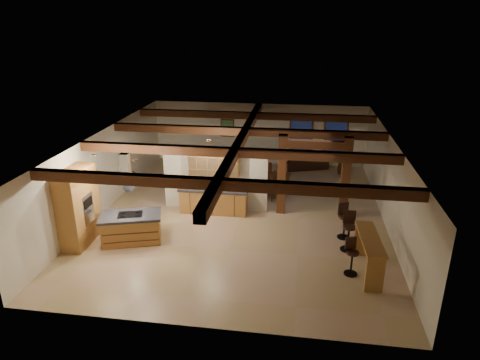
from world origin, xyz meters
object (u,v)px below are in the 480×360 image
object	(u,v)px
kitchen_island	(131,228)
bar_counter	(369,249)
sofa	(304,162)
dining_table	(264,184)

from	to	relation	value
kitchen_island	bar_counter	xyz separation A→B (m)	(7.12, -0.75, 0.26)
sofa	bar_counter	bearing A→B (deg)	82.47
dining_table	bar_counter	world-z (taller)	bar_counter
kitchen_island	sofa	distance (m)	9.50
sofa	dining_table	bearing A→B (deg)	44.74
dining_table	sofa	xyz separation A→B (m)	(1.57, 3.22, -0.03)
kitchen_island	bar_counter	bearing A→B (deg)	-5.99
dining_table	bar_counter	xyz separation A→B (m)	(3.36, -5.38, 0.38)
dining_table	sofa	size ratio (longest dim) A/B	0.91
kitchen_island	bar_counter	distance (m)	7.16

